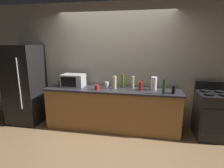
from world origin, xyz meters
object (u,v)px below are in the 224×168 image
(bottle_vinegar, at_px, (133,82))
(refrigerator, at_px, (25,84))
(mug_white, at_px, (107,84))
(mug_green, at_px, (60,83))
(stove_range, at_px, (212,115))
(bottle_olive_oil, at_px, (123,81))
(paper_towel_roll, at_px, (154,84))
(bottle_wine, at_px, (164,87))
(cordless_phone, at_px, (174,89))
(bottle_hot_sauce, at_px, (140,86))
(mug_red, at_px, (97,87))
(bottle_hand_soap, at_px, (115,82))
(microwave, at_px, (73,80))

(bottle_vinegar, bearing_deg, refrigerator, -176.68)
(mug_white, xyz_separation_m, mug_green, (-1.07, -0.08, 0.00))
(stove_range, bearing_deg, bottle_olive_oil, 174.23)
(paper_towel_roll, xyz_separation_m, bottle_wine, (0.17, -0.27, 0.01))
(bottle_vinegar, bearing_deg, bottle_wine, -30.99)
(paper_towel_roll, xyz_separation_m, mug_white, (-1.01, 0.12, -0.08))
(cordless_phone, height_order, bottle_vinegar, bottle_vinegar)
(paper_towel_roll, xyz_separation_m, cordless_phone, (0.36, -0.18, -0.06))
(bottle_hot_sauce, distance_m, mug_green, 1.82)
(bottle_hot_sauce, relative_size, mug_red, 1.85)
(refrigerator, relative_size, bottle_hot_sauce, 9.60)
(bottle_olive_oil, bearing_deg, stove_range, -5.77)
(paper_towel_roll, distance_m, bottle_hot_sauce, 0.29)
(refrigerator, distance_m, bottle_vinegar, 2.48)
(bottle_hot_sauce, distance_m, mug_red, 0.89)
(stove_range, height_order, cordless_phone, stove_range)
(bottle_hand_soap, height_order, mug_red, bottle_hand_soap)
(bottle_olive_oil, relative_size, bottle_hand_soap, 1.07)
(stove_range, height_order, bottle_hot_sauce, bottle_hot_sauce)
(microwave, relative_size, mug_white, 4.65)
(bottle_vinegar, bearing_deg, cordless_phone, -18.82)
(refrigerator, xyz_separation_m, cordless_phone, (3.27, -0.13, 0.07))
(mug_green, bearing_deg, stove_range, -1.50)
(bottle_wine, bearing_deg, mug_green, 172.26)
(stove_range, relative_size, bottle_wine, 3.75)
(paper_towel_roll, relative_size, bottle_wine, 0.94)
(bottle_olive_oil, distance_m, bottle_wine, 0.93)
(stove_range, xyz_separation_m, paper_towel_roll, (-1.14, 0.05, 0.57))
(bottle_wine, xyz_separation_m, mug_red, (-1.33, 0.08, -0.09))
(refrigerator, bearing_deg, mug_white, 4.99)
(cordless_phone, distance_m, bottle_hand_soap, 1.18)
(bottle_olive_oil, relative_size, bottle_wine, 1.00)
(bottle_vinegar, height_order, bottle_hot_sauce, bottle_vinegar)
(refrigerator, height_order, cordless_phone, refrigerator)
(bottle_hot_sauce, bearing_deg, bottle_wine, -21.96)
(bottle_vinegar, relative_size, mug_white, 2.46)
(refrigerator, bearing_deg, stove_range, 0.00)
(stove_range, distance_m, mug_red, 2.35)
(stove_range, height_order, mug_green, stove_range)
(bottle_olive_oil, bearing_deg, bottle_hand_soap, -132.08)
(refrigerator, height_order, mug_white, refrigerator)
(bottle_wine, xyz_separation_m, bottle_hand_soap, (-0.98, 0.24, -0.01))
(microwave, bearing_deg, bottle_wine, -8.04)
(refrigerator, distance_m, mug_white, 1.91)
(paper_towel_roll, height_order, bottle_hot_sauce, paper_towel_roll)
(bottle_olive_oil, xyz_separation_m, bottle_wine, (0.83, -0.40, 0.00))
(paper_towel_roll, height_order, bottle_vinegar, paper_towel_roll)
(cordless_phone, relative_size, bottle_wine, 0.52)
(paper_towel_roll, relative_size, mug_green, 2.49)
(bottle_hand_soap, xyz_separation_m, mug_green, (-1.27, 0.07, -0.08))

